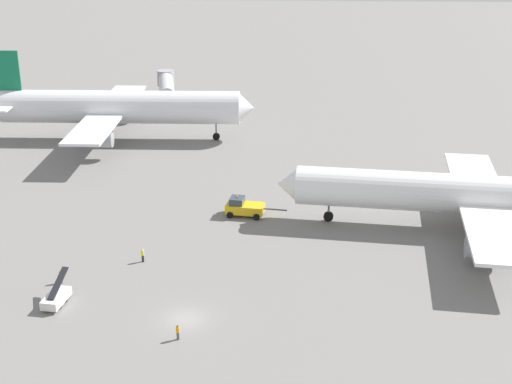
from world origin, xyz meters
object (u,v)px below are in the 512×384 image
airliner_being_pushed (470,195)px  pushback_tug (244,207)px  airliner_at_gate_left (118,108)px  ground_crew_wing_walker_right (61,276)px  jet_bridge (166,85)px  ground_crew_ramp_agent_by_cones (178,332)px  ground_crew_marshaller_foreground (143,255)px  gse_belt_loader_portside (56,297)px

airliner_being_pushed → pushback_tug: (-29.25, 3.38, -3.63)m
airliner_at_gate_left → pushback_tug: airliner_at_gate_left is taller
pushback_tug → ground_crew_wing_walker_right: (-19.07, -20.49, -0.37)m
airliner_being_pushed → jet_bridge: (-50.60, 67.36, -1.01)m
pushback_tug → ground_crew_ramp_agent_by_cones: pushback_tug is taller
ground_crew_marshaller_foreground → ground_crew_ramp_agent_by_cones: bearing=-67.8°
airliner_at_gate_left → airliner_being_pushed: size_ratio=0.99×
airliner_being_pushed → pushback_tug: 29.67m
airliner_being_pushed → ground_crew_marshaller_foreground: 42.05m
airliner_at_gate_left → ground_crew_wing_walker_right: bearing=-83.8°
gse_belt_loader_portside → ground_crew_ramp_agent_by_cones: bearing=-23.7°
airliner_being_pushed → jet_bridge: 84.26m
airliner_being_pushed → ground_crew_wing_walker_right: size_ratio=30.92×
ground_crew_ramp_agent_by_cones → jet_bridge: 96.77m
ground_crew_wing_walker_right → ground_crew_ramp_agent_by_cones: size_ratio=1.00×
ground_crew_ramp_agent_by_cones → airliner_being_pushed: bearing=39.7°
airliner_being_pushed → ground_crew_wing_walker_right: 51.42m
gse_belt_loader_portside → ground_crew_wing_walker_right: size_ratio=3.17×
gse_belt_loader_portside → jet_bridge: jet_bridge is taller
gse_belt_loader_portside → ground_crew_marshaller_foreground: 12.58m
airliner_at_gate_left → pushback_tug: (25.11, -34.94, -4.76)m
ground_crew_marshaller_foreground → ground_crew_wing_walker_right: bearing=-144.7°
jet_bridge → airliner_at_gate_left: bearing=-97.4°
airliner_being_pushed → ground_crew_marshaller_foreground: (-40.27, -11.40, -3.96)m
ground_crew_wing_walker_right → jet_bridge: bearing=91.5°
ground_crew_wing_walker_right → airliner_being_pushed: bearing=19.5°
airliner_at_gate_left → gse_belt_loader_portside: 60.74m
airliner_being_pushed → ground_crew_wing_walker_right: bearing=-160.5°
pushback_tug → gse_belt_loader_portside: 31.02m
gse_belt_loader_portside → ground_crew_ramp_agent_by_cones: size_ratio=3.18×
airliner_at_gate_left → ground_crew_marshaller_foreground: (14.09, -49.72, -5.09)m
airliner_being_pushed → gse_belt_loader_portside: (-47.36, -21.80, -4.00)m
ground_crew_ramp_agent_by_cones → jet_bridge: bearing=100.1°
pushback_tug → gse_belt_loader_portside: (-18.11, -25.18, -0.37)m
ground_crew_marshaller_foreground → ground_crew_wing_walker_right: size_ratio=1.04×
airliner_being_pushed → pushback_tug: airliner_being_pushed is taller
gse_belt_loader_portside → ground_crew_marshaller_foreground: bearing=55.7°
airliner_at_gate_left → ground_crew_wing_walker_right: (6.04, -55.42, -5.13)m
pushback_tug → ground_crew_ramp_agent_by_cones: (-4.32, -31.23, -0.38)m
gse_belt_loader_portside → ground_crew_marshaller_foreground: gse_belt_loader_portside is taller
airliner_being_pushed → ground_crew_ramp_agent_by_cones: bearing=-140.3°
airliner_being_pushed → ground_crew_wing_walker_right: airliner_being_pushed is taller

